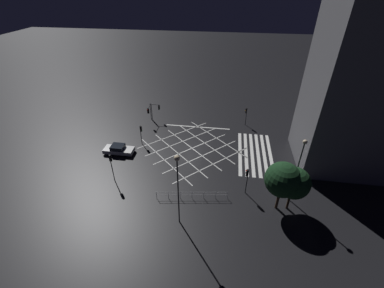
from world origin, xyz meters
TOP-DOWN VIEW (x-y plane):
  - ground_plane at (0.00, 0.00)m, footprint 200.00×200.00m
  - road_markings at (0.41, -5.80)m, footprint 17.08×20.72m
  - traffic_light_nw_main at (-8.86, 8.98)m, footprint 0.39×0.36m
  - traffic_light_ne_cross at (8.40, 7.93)m, footprint 0.36×1.90m
  - traffic_light_ne_main at (7.09, 8.71)m, footprint 2.27×0.36m
  - traffic_light_median_north at (0.15, 8.05)m, footprint 0.36×0.39m
  - traffic_light_se_cross at (8.91, -8.32)m, footprint 0.36×0.39m
  - traffic_light_sw_cross at (-8.75, -7.88)m, footprint 0.36×0.39m
  - street_lamp_east at (-9.16, -13.12)m, footprint 0.48×0.48m
  - street_lamp_west at (-14.37, -0.72)m, footprint 0.56×0.56m
  - street_tree_near at (-10.60, -12.67)m, footprint 3.58×3.58m
  - street_tree_far at (-10.73, -11.44)m, footprint 3.94×3.94m
  - waiting_car at (-2.84, 10.79)m, footprint 1.87×4.50m
  - pedestrian_railing at (-10.68, -1.57)m, footprint 1.29×8.49m

SIDE VIEW (x-z plane):
  - ground_plane at x=0.00m, z-range 0.00..0.00m
  - road_markings at x=0.41m, z-range 0.00..0.01m
  - waiting_car at x=-2.84m, z-range -0.04..1.30m
  - pedestrian_railing at x=-10.68m, z-range 0.15..1.20m
  - traffic_light_median_north at x=0.15m, z-range 0.70..3.92m
  - traffic_light_ne_cross at x=8.40m, z-range 0.73..3.96m
  - traffic_light_se_cross at x=8.91m, z-range 0.71..4.02m
  - traffic_light_ne_main at x=7.09m, z-range 0.78..4.15m
  - traffic_light_sw_cross at x=-8.75m, z-range 0.79..4.45m
  - traffic_light_nw_main at x=-8.86m, z-range 0.88..4.96m
  - street_tree_near at x=-10.60m, z-range 1.02..6.68m
  - street_tree_far at x=-10.73m, z-range 1.15..7.40m
  - street_lamp_east at x=-9.16m, z-range 1.52..10.02m
  - street_lamp_west at x=-14.37m, z-range 2.05..10.98m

